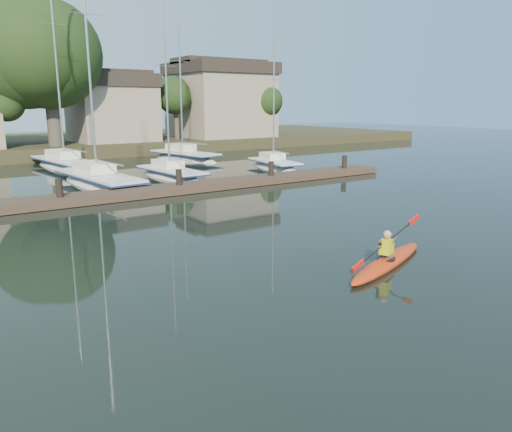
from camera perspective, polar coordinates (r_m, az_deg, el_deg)
ground at (r=13.47m, az=6.65°, el=-7.06°), size 160.00×160.00×0.00m
kayak at (r=14.78m, az=14.79°, el=-4.86°), size 4.65×2.10×1.50m
dock at (r=25.29m, az=-14.86°, el=2.45°), size 34.00×2.00×1.80m
sailboat_2 at (r=29.66m, az=-17.45°, el=2.98°), size 3.06×9.70×15.79m
sailboat_3 at (r=31.73m, az=-9.62°, el=4.04°), size 2.37×7.35×11.68m
sailboat_4 at (r=35.97m, az=2.11°, el=5.23°), size 2.88×6.53×10.72m
sailboat_6 at (r=38.29m, az=-20.79°, el=4.83°), size 3.38×10.72×16.76m
sailboat_7 at (r=41.78m, az=-8.15°, el=6.12°), size 3.69×8.66×13.55m
shore at (r=50.74m, az=-23.91°, el=10.22°), size 90.00×25.25×12.75m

